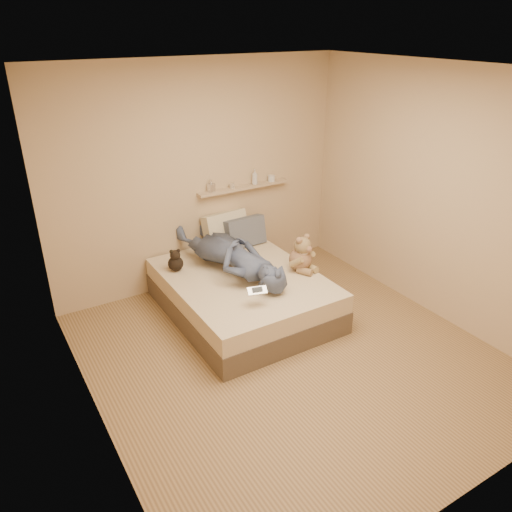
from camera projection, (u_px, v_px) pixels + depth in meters
room at (295, 231)px, 4.26m from camera, size 3.80×3.80×3.80m
bed at (243, 294)px, 5.44m from camera, size 1.50×1.90×0.45m
game_console at (257, 291)px, 4.72m from camera, size 0.20×0.13×0.06m
teddy_bear at (302, 256)px, 5.40m from camera, size 0.33×0.34×0.42m
dark_plush at (176, 261)px, 5.41m from camera, size 0.17×0.17×0.26m
pillow_cream at (226, 229)px, 6.01m from camera, size 0.57×0.32×0.43m
pillow_grey at (245, 232)px, 6.01m from camera, size 0.51×0.22×0.36m
person at (231, 254)px, 5.39m from camera, size 0.83×1.68×0.39m
wall_shelf at (244, 187)px, 6.02m from camera, size 1.20×0.12×0.03m
shelf_bottles at (244, 181)px, 5.99m from camera, size 0.92×0.10×0.18m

